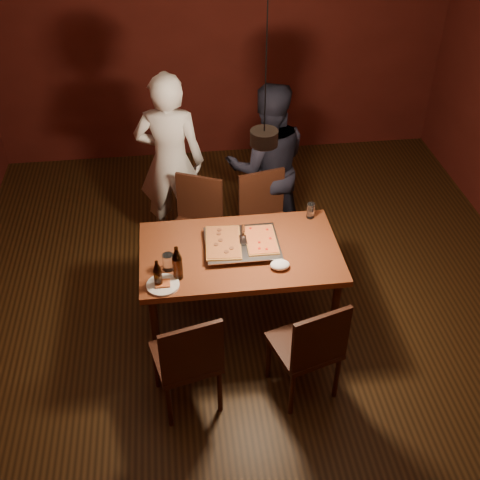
{
  "coord_description": "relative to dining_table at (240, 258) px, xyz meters",
  "views": [
    {
      "loc": [
        -0.58,
        -3.38,
        3.57
      ],
      "look_at": [
        -0.14,
        0.12,
        0.85
      ],
      "focal_mm": 45.0,
      "sensor_mm": 36.0,
      "label": 1
    }
  ],
  "objects": [
    {
      "name": "room_shell",
      "position": [
        0.14,
        -0.12,
        0.72
      ],
      "size": [
        6.0,
        6.0,
        6.0
      ],
      "color": "#3C2610",
      "rests_on": "ground"
    },
    {
      "name": "beer_bottle_b",
      "position": [
        -0.47,
        -0.25,
        0.21
      ],
      "size": [
        0.07,
        0.07,
        0.27
      ],
      "color": "black",
      "rests_on": "dining_table"
    },
    {
      "name": "chair_far_right",
      "position": [
        0.32,
        0.76,
        -0.14
      ],
      "size": [
        0.5,
        0.5,
        0.49
      ],
      "rotation": [
        0.0,
        0.0,
        3.37
      ],
      "color": "#38190F",
      "rests_on": "floor"
    },
    {
      "name": "spatula",
      "position": [
        0.03,
        0.05,
        0.14
      ],
      "size": [
        0.12,
        0.25,
        0.04
      ],
      "primitive_type": null,
      "rotation": [
        0.0,
        0.0,
        -0.12
      ],
      "color": "silver",
      "rests_on": "pizza_tray"
    },
    {
      "name": "pizza_cheese",
      "position": [
        0.16,
        0.04,
        0.13
      ],
      "size": [
        0.23,
        0.37,
        0.02
      ],
      "primitive_type": "cube",
      "rotation": [
        0.0,
        0.0,
        -0.0
      ],
      "color": "gold",
      "rests_on": "pizza_tray"
    },
    {
      "name": "pizza_tray",
      "position": [
        0.02,
        0.03,
        0.1
      ],
      "size": [
        0.59,
        0.49,
        0.05
      ],
      "primitive_type": "cube",
      "rotation": [
        0.0,
        0.0,
        0.08
      ],
      "color": "silver",
      "rests_on": "dining_table"
    },
    {
      "name": "dining_table",
      "position": [
        0.0,
        0.0,
        0.0
      ],
      "size": [
        1.5,
        0.9,
        0.75
      ],
      "color": "brown",
      "rests_on": "floor"
    },
    {
      "name": "diner_dark",
      "position": [
        0.39,
        1.14,
        0.11
      ],
      "size": [
        0.78,
        0.62,
        1.57
      ],
      "primitive_type": "imported",
      "rotation": [
        0.0,
        0.0,
        3.11
      ],
      "color": "black",
      "rests_on": "floor"
    },
    {
      "name": "pizza_meat",
      "position": [
        -0.12,
        0.04,
        0.13
      ],
      "size": [
        0.29,
        0.43,
        0.02
      ],
      "primitive_type": "cube",
      "rotation": [
        0.0,
        0.0,
        -0.07
      ],
      "color": "maroon",
      "rests_on": "pizza_tray"
    },
    {
      "name": "beer_bottle_a",
      "position": [
        -0.61,
        -0.32,
        0.18
      ],
      "size": [
        0.06,
        0.06,
        0.22
      ],
      "color": "black",
      "rests_on": "dining_table"
    },
    {
      "name": "plate_slice",
      "position": [
        -0.58,
        -0.33,
        0.08
      ],
      "size": [
        0.23,
        0.23,
        0.03
      ],
      "color": "white",
      "rests_on": "dining_table"
    },
    {
      "name": "napkin",
      "position": [
        0.26,
        -0.24,
        0.1
      ],
      "size": [
        0.14,
        0.11,
        0.06
      ],
      "primitive_type": "ellipsoid",
      "color": "white",
      "rests_on": "dining_table"
    },
    {
      "name": "chair_near_left",
      "position": [
        -0.44,
        -0.8,
        -0.14
      ],
      "size": [
        0.51,
        0.51,
        0.49
      ],
      "rotation": [
        0.0,
        0.0,
        0.24
      ],
      "color": "#38190F",
      "rests_on": "floor"
    },
    {
      "name": "water_glass_left",
      "position": [
        -0.54,
        -0.15,
        0.14
      ],
      "size": [
        0.08,
        0.08,
        0.13
      ],
      "primitive_type": "cylinder",
      "color": "silver",
      "rests_on": "dining_table"
    },
    {
      "name": "diner_white",
      "position": [
        -0.47,
        1.22,
        0.17
      ],
      "size": [
        0.67,
        0.49,
        1.68
      ],
      "primitive_type": "imported",
      "rotation": [
        0.0,
        0.0,
        2.99
      ],
      "color": "silver",
      "rests_on": "floor"
    },
    {
      "name": "pendant_lamp",
      "position": [
        0.14,
        -0.12,
        1.08
      ],
      "size": [
        0.18,
        0.18,
        1.1
      ],
      "color": "black",
      "rests_on": "ceiling"
    },
    {
      "name": "chair_far_left",
      "position": [
        -0.29,
        0.76,
        -0.14
      ],
      "size": [
        0.56,
        0.56,
        0.49
      ],
      "rotation": [
        0.0,
        0.0,
        2.71
      ],
      "color": "#38190F",
      "rests_on": "floor"
    },
    {
      "name": "chair_near_right",
      "position": [
        0.39,
        -0.79,
        -0.14
      ],
      "size": [
        0.52,
        0.52,
        0.49
      ],
      "rotation": [
        0.0,
        0.0,
        0.3
      ],
      "color": "#38190F",
      "rests_on": "floor"
    },
    {
      "name": "water_glass_right",
      "position": [
        0.62,
        0.36,
        0.14
      ],
      "size": [
        0.06,
        0.06,
        0.13
      ],
      "primitive_type": "cylinder",
      "color": "silver",
      "rests_on": "dining_table"
    }
  ]
}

